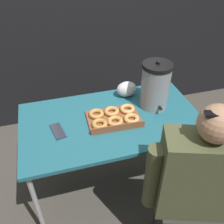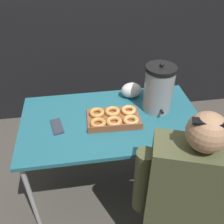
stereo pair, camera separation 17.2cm
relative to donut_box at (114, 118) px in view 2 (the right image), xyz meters
The scene contains 8 objects.
ground_plane 0.76m from the donut_box, 127.21° to the left, with size 12.00×12.00×0.00m, color #4C473F.
back_wall 1.24m from the donut_box, 90.61° to the left, with size 6.00×0.11×2.43m.
folding_table 0.08m from the donut_box, 127.21° to the left, with size 1.27×0.72×0.74m.
donut_box is the anchor object (origin of this frame).
coffee_urn 0.38m from the donut_box, 14.60° to the left, with size 0.21×0.24×0.37m.
cell_phone 0.39m from the donut_box, behind, with size 0.10×0.17×0.01m.
plastic_bag 0.33m from the donut_box, 55.71° to the left, with size 0.16×0.11×0.12m.
person_seated 0.70m from the donut_box, 61.06° to the right, with size 0.58×0.35×1.21m.
Camera 2 is at (-0.20, -1.35, 1.85)m, focal length 40.00 mm.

